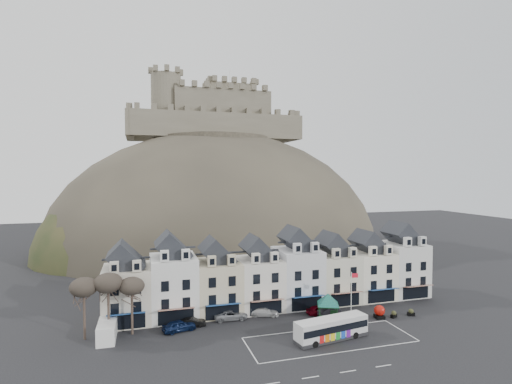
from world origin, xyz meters
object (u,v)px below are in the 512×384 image
flagpole (352,293)px  car_silver (231,315)px  white_van (107,331)px  car_white (264,312)px  car_navy (179,326)px  bus_shelter (328,299)px  car_charcoal (329,311)px  bus (331,328)px  car_black (192,322)px  red_buoy (379,312)px  car_maroon (319,310)px

flagpole → car_silver: (-17.01, 5.73, -3.50)m
white_van → car_white: bearing=7.4°
car_navy → flagpole: bearing=-111.9°
car_navy → car_white: (13.11, 2.32, -0.14)m
bus_shelter → car_white: (-8.68, 4.17, -2.42)m
car_navy → white_van: bearing=77.0°
car_navy → car_charcoal: (22.79, -0.18, -0.15)m
car_navy → bus: bearing=-128.3°
bus → car_black: 19.53m
red_buoy → car_navy: bearing=173.1°
flagpole → white_van: bearing=174.6°
bus → bus_shelter: bus_shelter is taller
car_navy → bus_shelter: bearing=-109.0°
car_black → car_maroon: 19.61m
car_maroon → car_navy: bearing=86.2°
red_buoy → car_navy: (-29.51, 3.55, -0.23)m
bus_shelter → red_buoy: bearing=10.3°
bus_shelter → flagpole: (3.08, -1.56, 1.14)m
car_white → car_charcoal: car_white is taller
car_navy → car_maroon: size_ratio=1.10×
bus_shelter → car_silver: 14.72m
red_buoy → car_charcoal: 7.52m
bus → car_maroon: bus is taller
red_buoy → flagpole: (-4.63, 0.14, 3.19)m
bus → car_charcoal: bearing=55.7°
white_van → flagpole: bearing=-4.3°
car_white → car_navy: bearing=119.5°
bus → car_silver: (-11.07, 10.84, -0.90)m
bus → car_maroon: 9.55m
bus_shelter → car_black: (-19.80, 2.98, -2.44)m
car_black → car_silver: (5.88, 1.19, 0.08)m
car_navy → car_silver: car_navy is taller
car_silver → car_maroon: size_ratio=1.19×
car_maroon → car_silver: bearing=77.5°
bus → red_buoy: size_ratio=5.32×
white_van → red_buoy: bearing=-3.9°
bus → red_buoy: (10.57, 4.97, -0.60)m
red_buoy → car_navy: red_buoy is taller
flagpole → car_black: (-22.88, 4.54, -3.58)m
car_black → red_buoy: bearing=-96.4°
red_buoy → car_maroon: (-7.92, 4.16, -0.30)m
bus_shelter → car_navy: (-21.79, 1.85, -2.28)m
white_van → car_white: (22.49, 2.50, -0.54)m
bus → flagpole: flagpole is taller
flagpole → car_maroon: flagpole is taller
bus → car_white: bearing=108.7°
white_van → car_black: size_ratio=1.38×
bus_shelter → white_van: 31.27m
car_black → car_maroon: bearing=-88.3°
bus → car_silver: bearing=126.1°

